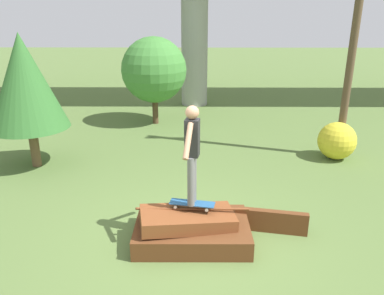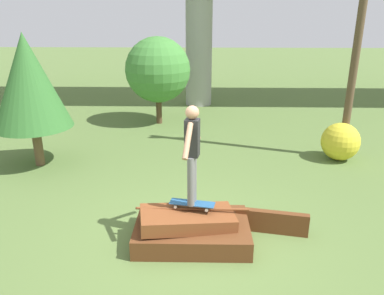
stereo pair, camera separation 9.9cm
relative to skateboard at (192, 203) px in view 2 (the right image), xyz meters
name	(u,v)px [view 2 (the right image)]	position (x,y,z in m)	size (l,w,h in m)	color
ground_plane	(192,239)	(0.00, -0.02, -0.70)	(80.00, 80.00, 0.00)	#567038
scrap_pile	(191,228)	(-0.02, -0.04, -0.46)	(1.97, 1.31, 0.63)	#5B3319
scrap_plank_loose	(272,222)	(1.43, 0.26, -0.49)	(1.29, 0.37, 0.42)	#5B3319
skateboard	(192,203)	(0.00, 0.00, 0.00)	(0.79, 0.36, 0.09)	#23517F
skater	(192,149)	(0.00, 0.00, 0.99)	(0.29, 1.09, 1.68)	slate
utility_pole	(362,11)	(4.02, 4.11, 3.10)	(1.30, 0.20, 7.36)	brown
tree_behind_left	(158,70)	(-1.39, 7.40, 1.21)	(2.25, 2.25, 3.04)	#4C3823
tree_behind_right	(29,82)	(-4.08, 3.35, 1.48)	(1.91, 1.91, 3.35)	brown
bush_yellow_flowering	(340,142)	(3.88, 3.95, -0.19)	(1.02, 1.02, 1.02)	gold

